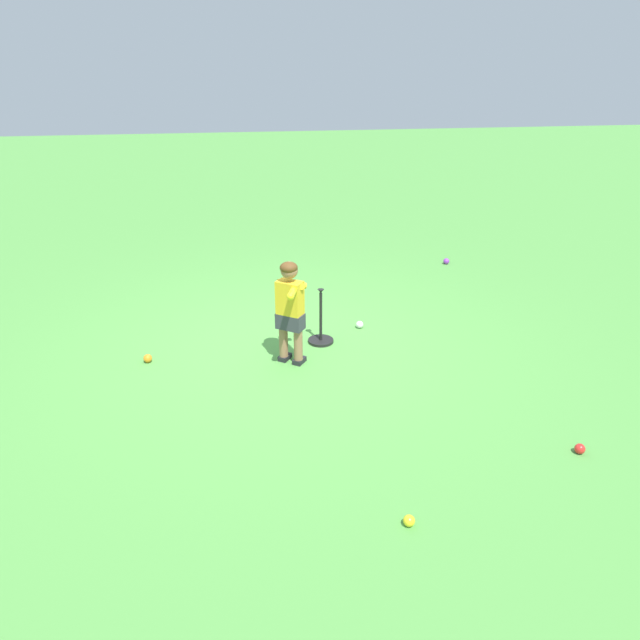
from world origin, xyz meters
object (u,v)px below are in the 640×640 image
at_px(play_ball_near_batter, 580,449).
at_px(play_ball_behind_batter, 409,521).
at_px(child_batter, 290,304).
at_px(play_ball_far_right, 446,261).
at_px(play_ball_far_left, 360,325).
at_px(play_ball_center_lawn, 148,358).
at_px(batting_tee, 321,333).

bearing_deg(play_ball_near_batter, play_ball_behind_batter, -70.58).
bearing_deg(play_ball_near_batter, child_batter, -132.29).
bearing_deg(play_ball_far_right, play_ball_behind_batter, -22.60).
bearing_deg(play_ball_near_batter, play_ball_far_left, -155.16).
relative_size(child_batter, play_ball_far_left, 12.67).
bearing_deg(child_batter, play_ball_far_right, 135.97).
xyz_separation_m(child_batter, play_ball_far_right, (-2.76, 2.67, -0.61)).
distance_m(play_ball_near_batter, play_ball_center_lawn, 4.12).
distance_m(play_ball_center_lawn, batting_tee, 1.84).
relative_size(child_batter, play_ball_near_batter, 12.93).
distance_m(play_ball_far_left, play_ball_center_lawn, 2.38).
bearing_deg(play_ball_center_lawn, child_batter, 81.01).
relative_size(play_ball_behind_batter, play_ball_near_batter, 0.97).
distance_m(child_batter, batting_tee, 0.78).
distance_m(play_ball_behind_batter, play_ball_near_batter, 1.66).
height_order(play_ball_far_right, play_ball_center_lawn, play_ball_far_right).
xyz_separation_m(play_ball_behind_batter, play_ball_far_left, (-3.14, 0.37, 0.00)).
height_order(child_batter, play_ball_far_left, child_batter).
relative_size(play_ball_far_left, play_ball_near_batter, 1.02).
xyz_separation_m(play_ball_behind_batter, play_ball_near_batter, (-0.55, 1.57, 0.00)).
bearing_deg(play_ball_behind_batter, play_ball_far_left, 173.37).
bearing_deg(play_ball_far_right, child_batter, -44.03).
height_order(play_ball_behind_batter, play_ball_center_lawn, play_ball_center_lawn).
xyz_separation_m(play_ball_behind_batter, play_ball_center_lawn, (-2.67, -1.96, 0.00)).
distance_m(play_ball_far_right, batting_tee, 3.29).
distance_m(play_ball_behind_batter, play_ball_far_right, 5.63).
relative_size(play_ball_near_batter, play_ball_center_lawn, 0.95).
bearing_deg(play_ball_near_batter, batting_tee, -143.50).
xyz_separation_m(play_ball_center_lawn, batting_tee, (-0.19, 1.83, 0.06)).
height_order(play_ball_behind_batter, batting_tee, batting_tee).
relative_size(play_ball_center_lawn, batting_tee, 0.14).
bearing_deg(play_ball_behind_batter, child_batter, -168.25).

